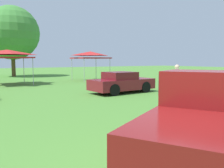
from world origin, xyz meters
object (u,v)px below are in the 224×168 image
at_px(show_car_burgundy, 122,83).
at_px(canopy_tent_right_field, 90,55).
at_px(feature_pickup_truck, 203,119).
at_px(canopy_tent_center_field, 7,53).
at_px(spectator_near_truck, 177,81).

xyz_separation_m(show_car_burgundy, canopy_tent_right_field, (2.40, 8.43, 1.82)).
height_order(feature_pickup_truck, canopy_tent_right_field, canopy_tent_right_field).
distance_m(canopy_tent_center_field, canopy_tent_right_field, 7.13).
bearing_deg(canopy_tent_center_field, show_car_burgundy, -61.05).
bearing_deg(canopy_tent_right_field, show_car_burgundy, -105.89).
distance_m(feature_pickup_truck, canopy_tent_right_field, 18.49).
relative_size(show_car_burgundy, canopy_tent_center_field, 1.17).
height_order(feature_pickup_truck, spectator_near_truck, feature_pickup_truck).
bearing_deg(canopy_tent_right_field, feature_pickup_truck, -111.65).
xyz_separation_m(spectator_near_truck, canopy_tent_center_field, (-5.24, 12.22, 1.51)).
bearing_deg(canopy_tent_center_field, feature_pickup_truck, -88.90).
bearing_deg(canopy_tent_center_field, canopy_tent_right_field, -0.89).
relative_size(feature_pickup_truck, canopy_tent_right_field, 1.54).
bearing_deg(canopy_tent_center_field, spectator_near_truck, -66.77).
height_order(feature_pickup_truck, canopy_tent_center_field, canopy_tent_center_field).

